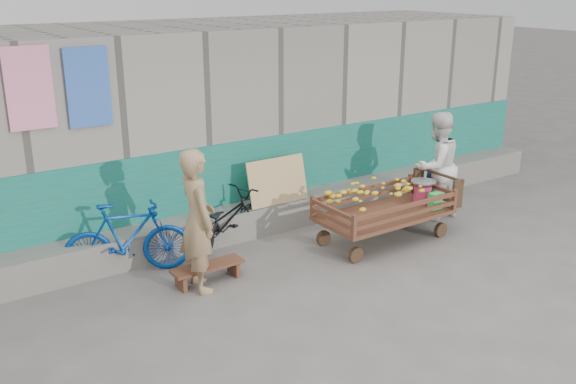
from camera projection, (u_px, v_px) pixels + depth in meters
ground at (355, 290)px, 7.99m from camera, size 80.00×80.00×0.00m
building_wall at (202, 119)px, 10.70m from camera, size 12.00×3.50×3.00m
banana_cart at (383, 201)px, 9.28m from camera, size 2.17×0.99×0.93m
bench at (208, 269)px, 8.17m from camera, size 0.94×0.28×0.23m
vendor_man at (198, 221)px, 7.78m from camera, size 0.50×0.70×1.80m
woman at (436, 166)px, 10.16m from camera, size 0.85×0.66×1.73m
child at (433, 190)px, 10.32m from camera, size 0.53×0.46×0.92m
bicycle_dark at (225, 222)px, 9.09m from camera, size 1.67×1.06×0.83m
bicycle_blue at (127, 238)px, 8.31m from camera, size 1.69×0.99×0.98m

